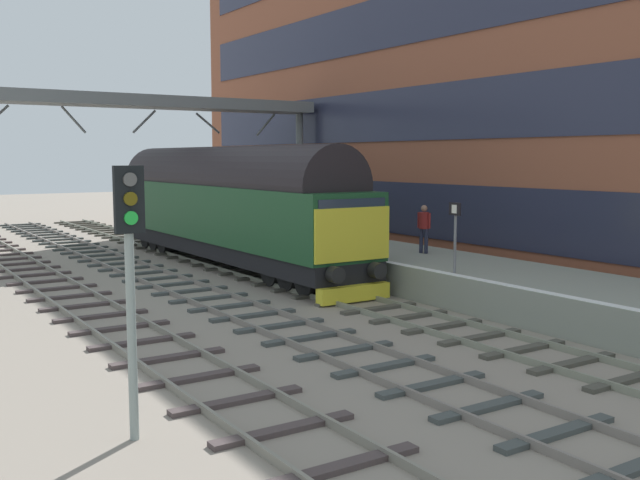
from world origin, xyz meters
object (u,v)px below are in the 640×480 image
(signal_post_near, at_px, (130,265))
(waiting_passenger, at_px, (424,224))
(platform_number_sign, at_px, (455,226))
(diesel_locomotive, at_px, (225,203))

(signal_post_near, relative_size, waiting_passenger, 2.53)
(platform_number_sign, xyz_separation_m, waiting_passenger, (2.08, 3.70, -0.33))
(diesel_locomotive, xyz_separation_m, waiting_passenger, (4.05, -7.04, -0.49))
(signal_post_near, xyz_separation_m, waiting_passenger, (12.95, 8.30, -0.69))
(diesel_locomotive, distance_m, signal_post_near, 17.73)
(platform_number_sign, relative_size, waiting_passenger, 1.21)
(platform_number_sign, bearing_deg, diesel_locomotive, 100.43)
(signal_post_near, height_order, platform_number_sign, signal_post_near)
(diesel_locomotive, height_order, platform_number_sign, diesel_locomotive)
(diesel_locomotive, bearing_deg, platform_number_sign, -79.57)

